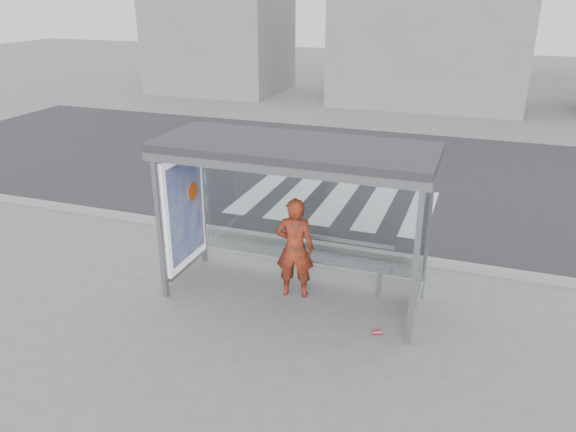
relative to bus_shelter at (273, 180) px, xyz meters
The scene contains 10 objects.
ground 2.02m from the bus_shelter, ahead, with size 80.00×80.00×0.00m, color slate.
road 7.22m from the bus_shelter, 86.94° to the left, with size 30.00×10.00×0.01m, color #272729.
curb 2.72m from the bus_shelter, 78.88° to the left, with size 30.00×0.18×0.12m, color gray.
crosswalk 4.86m from the bus_shelter, 91.66° to the left, with size 4.55×3.00×0.00m.
bus_shelter is the anchor object (origin of this frame).
building_left 20.38m from the bus_shelter, 118.23° to the left, with size 6.00×5.00×6.00m, color gray.
building_center 17.95m from the bus_shelter, 88.81° to the left, with size 8.00×5.00×5.00m, color gray.
person 1.18m from the bus_shelter, ahead, with size 0.63×0.41×1.72m, color red.
bench 1.86m from the bus_shelter, 22.58° to the left, with size 1.68×0.31×0.87m.
soda_can 2.81m from the bus_shelter, 19.62° to the right, with size 0.07×0.07×0.13m, color #E74456.
Camera 1 is at (2.65, -7.69, 4.77)m, focal length 35.00 mm.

